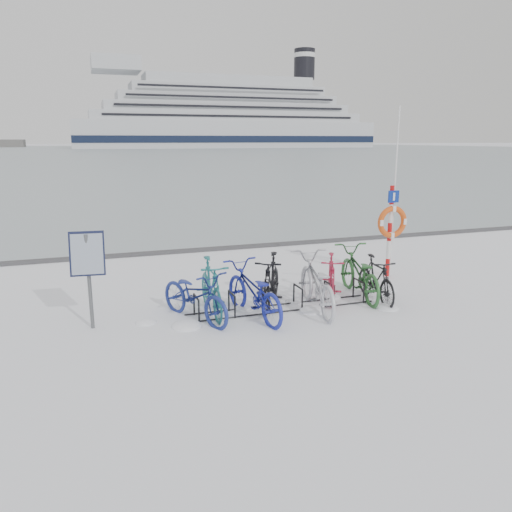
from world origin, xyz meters
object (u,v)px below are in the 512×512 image
object	(u,v)px
lifebuoy_station	(392,222)
cruise_ferry	(227,120)
info_board	(88,260)
bike_rack	(282,300)

from	to	relation	value
lifebuoy_station	cruise_ferry	xyz separation A→B (m)	(51.70, 200.47, 9.94)
cruise_ferry	info_board	bearing A→B (deg)	-106.28
lifebuoy_station	cruise_ferry	distance (m)	207.27
lifebuoy_station	bike_rack	bearing A→B (deg)	-157.88
bike_rack	cruise_ferry	world-z (taller)	cruise_ferry
info_board	lifebuoy_station	xyz separation A→B (m)	(7.25, 1.33, 0.10)
bike_rack	info_board	size ratio (longest dim) A/B	2.18
bike_rack	lifebuoy_station	xyz separation A→B (m)	(3.51, 1.43, 1.24)
info_board	lifebuoy_station	bearing A→B (deg)	16.54
cruise_ferry	bike_rack	bearing A→B (deg)	-105.29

